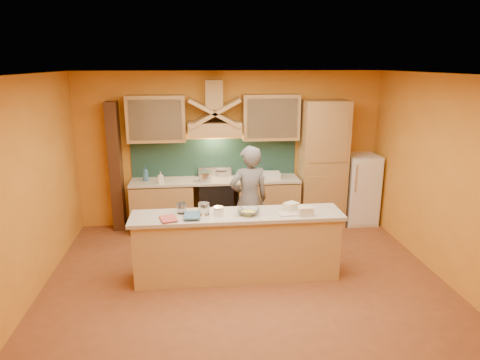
{
  "coord_description": "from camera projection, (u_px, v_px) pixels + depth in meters",
  "views": [
    {
      "loc": [
        -0.64,
        -5.17,
        2.94
      ],
      "look_at": [
        0.0,
        0.9,
        1.25
      ],
      "focal_mm": 32.0,
      "sensor_mm": 36.0,
      "label": 1
    }
  ],
  "objects": [
    {
      "name": "floor",
      "position": [
        247.0,
        286.0,
        5.81
      ],
      "size": [
        5.5,
        5.0,
        0.01
      ],
      "primitive_type": "cube",
      "color": "brown",
      "rests_on": "ground"
    },
    {
      "name": "ceiling",
      "position": [
        248.0,
        75.0,
        5.06
      ],
      "size": [
        5.5,
        5.0,
        0.01
      ],
      "primitive_type": "cube",
      "color": "white",
      "rests_on": "wall_back"
    },
    {
      "name": "wall_back",
      "position": [
        231.0,
        149.0,
        7.83
      ],
      "size": [
        5.5,
        0.02,
        2.8
      ],
      "primitive_type": "cube",
      "color": "orange",
      "rests_on": "floor"
    },
    {
      "name": "wall_front",
      "position": [
        290.0,
        287.0,
        3.04
      ],
      "size": [
        5.5,
        0.02,
        2.8
      ],
      "primitive_type": "cube",
      "color": "orange",
      "rests_on": "floor"
    },
    {
      "name": "wall_left",
      "position": [
        21.0,
        195.0,
        5.15
      ],
      "size": [
        0.02,
        5.0,
        2.8
      ],
      "primitive_type": "cube",
      "color": "orange",
      "rests_on": "floor"
    },
    {
      "name": "wall_right",
      "position": [
        451.0,
        182.0,
        5.71
      ],
      "size": [
        0.02,
        5.0,
        2.8
      ],
      "primitive_type": "cube",
      "color": "orange",
      "rests_on": "floor"
    },
    {
      "name": "base_cabinet_left",
      "position": [
        163.0,
        207.0,
        7.67
      ],
      "size": [
        1.1,
        0.6,
        0.86
      ],
      "primitive_type": "cube",
      "color": "tan",
      "rests_on": "floor"
    },
    {
      "name": "base_cabinet_right",
      "position": [
        267.0,
        203.0,
        7.87
      ],
      "size": [
        1.1,
        0.6,
        0.86
      ],
      "primitive_type": "cube",
      "color": "tan",
      "rests_on": "floor"
    },
    {
      "name": "counter_top",
      "position": [
        216.0,
        180.0,
        7.65
      ],
      "size": [
        3.0,
        0.62,
        0.04
      ],
      "primitive_type": "cube",
      "color": "#BFB5A2",
      "rests_on": "base_cabinet_left"
    },
    {
      "name": "stove",
      "position": [
        216.0,
        204.0,
        7.77
      ],
      "size": [
        0.6,
        0.58,
        0.9
      ],
      "primitive_type": "cube",
      "color": "black",
      "rests_on": "floor"
    },
    {
      "name": "backsplash",
      "position": [
        214.0,
        158.0,
        7.82
      ],
      "size": [
        3.0,
        0.03,
        0.7
      ],
      "primitive_type": "cube",
      "color": "#193832",
      "rests_on": "wall_back"
    },
    {
      "name": "range_hood",
      "position": [
        215.0,
        129.0,
        7.45
      ],
      "size": [
        0.92,
        0.5,
        0.24
      ],
      "primitive_type": "cube",
      "color": "tan",
      "rests_on": "wall_back"
    },
    {
      "name": "hood_chimney",
      "position": [
        214.0,
        95.0,
        7.39
      ],
      "size": [
        0.3,
        0.3,
        0.5
      ],
      "primitive_type": "cube",
      "color": "tan",
      "rests_on": "wall_back"
    },
    {
      "name": "upper_cabinet_left",
      "position": [
        156.0,
        119.0,
        7.37
      ],
      "size": [
        1.0,
        0.35,
        0.8
      ],
      "primitive_type": "cube",
      "color": "tan",
      "rests_on": "wall_back"
    },
    {
      "name": "upper_cabinet_right",
      "position": [
        271.0,
        117.0,
        7.57
      ],
      "size": [
        1.0,
        0.35,
        0.8
      ],
      "primitive_type": "cube",
      "color": "tan",
      "rests_on": "wall_back"
    },
    {
      "name": "pantry_column",
      "position": [
        322.0,
        164.0,
        7.78
      ],
      "size": [
        0.8,
        0.6,
        2.3
      ],
      "primitive_type": "cube",
      "color": "tan",
      "rests_on": "floor"
    },
    {
      "name": "fridge",
      "position": [
        360.0,
        189.0,
        7.99
      ],
      "size": [
        0.58,
        0.6,
        1.3
      ],
      "primitive_type": "cube",
      "color": "white",
      "rests_on": "floor"
    },
    {
      "name": "trim_column_left",
      "position": [
        116.0,
        167.0,
        7.54
      ],
      "size": [
        0.2,
        0.3,
        2.3
      ],
      "primitive_type": "cube",
      "color": "#472816",
      "rests_on": "floor"
    },
    {
      "name": "island_body",
      "position": [
        237.0,
        248.0,
        5.97
      ],
      "size": [
        2.8,
        0.55,
        0.88
      ],
      "primitive_type": "cube",
      "color": "tan",
      "rests_on": "floor"
    },
    {
      "name": "island_top",
      "position": [
        237.0,
        215.0,
        5.84
      ],
      "size": [
        2.9,
        0.62,
        0.05
      ],
      "primitive_type": "cube",
      "color": "#BFB5A2",
      "rests_on": "island_body"
    },
    {
      "name": "person",
      "position": [
        249.0,
        200.0,
        6.67
      ],
      "size": [
        0.7,
        0.54,
        1.73
      ],
      "primitive_type": "imported",
      "rotation": [
        0.0,
        0.0,
        3.35
      ],
      "color": "slate",
      "rests_on": "floor"
    },
    {
      "name": "pot_large",
      "position": [
        205.0,
        177.0,
        7.52
      ],
      "size": [
        0.27,
        0.27,
        0.18
      ],
      "primitive_type": "cylinder",
      "rotation": [
        0.0,
        0.0,
        0.3
      ],
      "color": "silver",
      "rests_on": "stove"
    },
    {
      "name": "pot_small",
      "position": [
        221.0,
        174.0,
        7.81
      ],
      "size": [
        0.21,
        0.21,
        0.13
      ],
      "primitive_type": "cylinder",
      "rotation": [
        0.0,
        0.0,
        -0.02
      ],
      "color": "silver",
      "rests_on": "stove"
    },
    {
      "name": "soap_bottle_a",
      "position": [
        161.0,
        177.0,
        7.37
      ],
      "size": [
        0.1,
        0.11,
        0.2
      ],
      "primitive_type": "imported",
      "rotation": [
        0.0,
        0.0,
        0.16
      ],
      "color": "white",
      "rests_on": "counter_top"
    },
    {
      "name": "soap_bottle_b",
      "position": [
        145.0,
        174.0,
        7.49
      ],
      "size": [
        0.13,
        0.13,
        0.27
      ],
      "primitive_type": "imported",
      "rotation": [
        0.0,
        0.0,
        0.28
      ],
      "color": "#32638B",
      "rests_on": "counter_top"
    },
    {
      "name": "bowl_back",
      "position": [
        258.0,
        177.0,
        7.62
      ],
      "size": [
        0.23,
        0.23,
        0.07
      ],
      "primitive_type": "imported",
      "rotation": [
        0.0,
        0.0,
        0.04
      ],
      "color": "white",
      "rests_on": "counter_top"
    },
    {
      "name": "dish_rack",
      "position": [
        272.0,
        175.0,
        7.73
      ],
      "size": [
        0.3,
        0.24,
        0.11
      ],
      "primitive_type": "cube",
      "rotation": [
        0.0,
        0.0,
        -0.04
      ],
      "color": "silver",
      "rests_on": "counter_top"
    },
    {
      "name": "book_lower",
      "position": [
        161.0,
        220.0,
        5.56
      ],
      "size": [
        0.27,
        0.32,
        0.03
      ],
      "primitive_type": "imported",
      "rotation": [
        0.0,
        0.0,
        0.28
      ],
      "color": "#C24D45",
      "rests_on": "island_top"
    },
    {
      "name": "book_upper",
      "position": [
        184.0,
        216.0,
        5.66
      ],
      "size": [
        0.23,
        0.3,
        0.02
      ],
      "primitive_type": "imported",
      "rotation": [
        0.0,
        0.0,
        -0.04
      ],
      "color": "#3F6B8B",
      "rests_on": "island_top"
    },
    {
      "name": "jar_large",
      "position": [
        204.0,
        209.0,
        5.78
      ],
      "size": [
        0.2,
        0.2,
        0.16
      ],
      "primitive_type": "cylinder",
      "rotation": [
        0.0,
        0.0,
        -0.4
      ],
      "color": "silver",
      "rests_on": "island_top"
    },
    {
      "name": "jar_small",
      "position": [
        182.0,
        208.0,
        5.83
      ],
      "size": [
        0.16,
        0.16,
        0.15
      ],
      "primitive_type": "cylinder",
      "rotation": [
        0.0,
        0.0,
        -0.32
      ],
      "color": "silver",
      "rests_on": "island_top"
    },
    {
      "name": "kitchen_scale",
      "position": [
        219.0,
        212.0,
        5.76
      ],
      "size": [
        0.15,
        0.15,
        0.1
      ],
      "primitive_type": "cube",
      "rotation": [
        0.0,
        0.0,
        -0.28
      ],
      "color": "white",
      "rests_on": "island_top"
    },
    {
      "name": "mixing_bowl",
      "position": [
        249.0,
        212.0,
        5.8
      ],
      "size": [
        0.38,
        0.38,
        0.07
      ],
      "primitive_type": "imported",
      "rotation": [
        0.0,
        0.0,
        -0.37
      ],
      "color": "white",
      "rests_on": "island_top"
    },
    {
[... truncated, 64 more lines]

